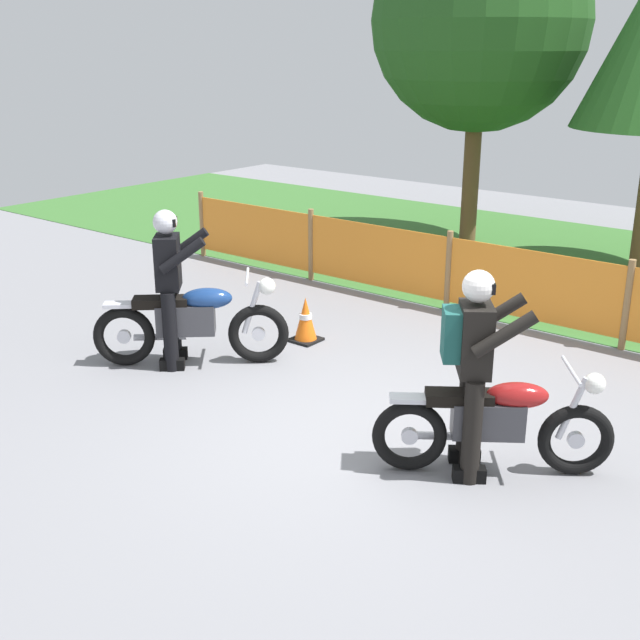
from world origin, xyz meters
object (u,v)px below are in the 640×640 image
object	(u,v)px
motorcycle_lead	(192,322)
motorcycle_trailing	(495,422)
traffic_cone	(306,320)
rider_lead	(171,283)
rider_trailing	(472,362)

from	to	relation	value
motorcycle_lead	motorcycle_trailing	distance (m)	3.60
traffic_cone	rider_lead	bearing A→B (deg)	-114.62
rider_lead	motorcycle_trailing	bearing A→B (deg)	-41.41
rider_lead	rider_trailing	bearing A→B (deg)	-43.36
motorcycle_lead	motorcycle_trailing	size ratio (longest dim) A/B	1.00
rider_trailing	traffic_cone	bearing A→B (deg)	117.11
motorcycle_lead	rider_lead	distance (m)	0.48
motorcycle_lead	motorcycle_trailing	world-z (taller)	motorcycle_lead
motorcycle_trailing	rider_trailing	bearing A→B (deg)	-179.49
motorcycle_trailing	rider_lead	distance (m)	3.78
rider_lead	motorcycle_lead	bearing A→B (deg)	0.57
motorcycle_trailing	traffic_cone	size ratio (longest dim) A/B	3.06
motorcycle_lead	rider_lead	bearing A→B (deg)	-179.43
motorcycle_lead	rider_lead	size ratio (longest dim) A/B	0.96
motorcycle_trailing	rider_trailing	world-z (taller)	rider_trailing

